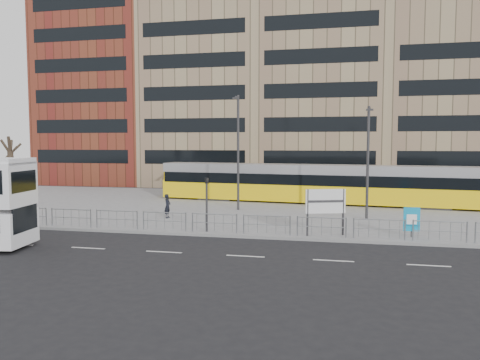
% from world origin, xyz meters
% --- Properties ---
extents(ground, '(120.00, 120.00, 0.00)m').
position_xyz_m(ground, '(0.00, 0.00, 0.00)').
color(ground, black).
rests_on(ground, ground).
extents(plaza, '(64.00, 24.00, 0.15)m').
position_xyz_m(plaza, '(0.00, 12.00, 0.07)').
color(plaza, slate).
rests_on(plaza, ground).
extents(kerb, '(64.00, 0.25, 0.17)m').
position_xyz_m(kerb, '(0.00, 0.05, 0.07)').
color(kerb, gray).
rests_on(kerb, ground).
extents(building_row, '(70.40, 18.40, 31.20)m').
position_xyz_m(building_row, '(1.55, 34.27, 12.91)').
color(building_row, brown).
rests_on(building_row, ground).
extents(pedestrian_barrier, '(32.07, 0.07, 1.10)m').
position_xyz_m(pedestrian_barrier, '(2.00, 0.50, 0.98)').
color(pedestrian_barrier, gray).
rests_on(pedestrian_barrier, plaza).
extents(road_markings, '(62.00, 0.12, 0.01)m').
position_xyz_m(road_markings, '(1.00, -4.00, 0.01)').
color(road_markings, white).
rests_on(road_markings, ground).
extents(tram, '(27.72, 5.72, 3.25)m').
position_xyz_m(tram, '(4.37, 14.81, 1.78)').
color(tram, yellow).
rests_on(tram, plaza).
extents(station_sign, '(2.15, 0.79, 2.57)m').
position_xyz_m(station_sign, '(5.49, 0.95, 1.93)').
color(station_sign, '#2D2D30').
rests_on(station_sign, plaza).
extents(ad_panel, '(0.86, 0.14, 1.61)m').
position_xyz_m(ad_panel, '(10.06, 1.48, 1.10)').
color(ad_panel, '#2D2D30').
rests_on(ad_panel, plaza).
extents(pedestrian, '(0.41, 0.60, 1.62)m').
position_xyz_m(pedestrian, '(-5.16, 4.86, 0.96)').
color(pedestrian, black).
rests_on(pedestrian, plaza).
extents(traffic_light_west, '(0.22, 0.24, 3.10)m').
position_xyz_m(traffic_light_west, '(-1.20, 0.68, 2.12)').
color(traffic_light_west, '#2D2D30').
rests_on(traffic_light_west, plaza).
extents(lamp_post_west, '(0.45, 1.04, 8.64)m').
position_xyz_m(lamp_post_west, '(-1.28, 9.54, 4.85)').
color(lamp_post_west, '#2D2D30').
rests_on(lamp_post_west, plaza).
extents(lamp_post_east, '(0.45, 1.04, 7.49)m').
position_xyz_m(lamp_post_east, '(8.03, 7.09, 4.27)').
color(lamp_post_east, '#2D2D30').
rests_on(lamp_post_east, plaza).
extents(bare_tree, '(4.22, 4.22, 7.60)m').
position_xyz_m(bare_tree, '(-18.72, 6.81, 5.81)').
color(bare_tree, black).
rests_on(bare_tree, plaza).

